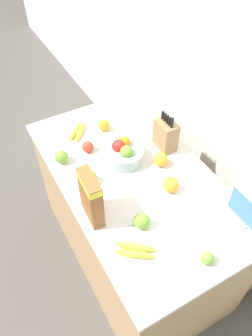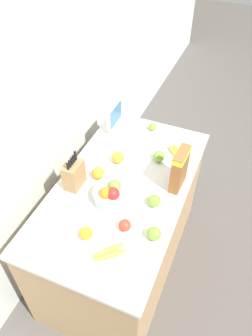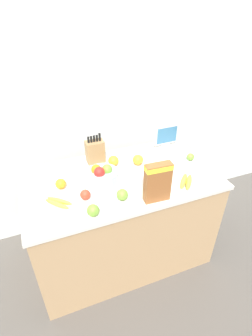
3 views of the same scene
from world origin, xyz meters
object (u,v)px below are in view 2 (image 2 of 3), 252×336
(apple_middle, at_px, (153,127))
(apple_rightmost, at_px, (154,201))
(fruit_bowl, at_px, (112,194))
(apple_by_knife_block, at_px, (159,156))
(knife_block, at_px, (74,174))
(apple_near_bananas, at_px, (154,234))
(banana_bunch_right, at_px, (178,153))
(orange_mid_left, at_px, (86,233))
(orange_front_left, at_px, (98,173))
(banana_bunch_left, at_px, (109,253))
(cereal_box, at_px, (180,168))
(orange_near_bowl, at_px, (118,157))
(small_monitor, at_px, (115,115))
(apple_front, at_px, (125,225))

(apple_middle, xyz_separation_m, apple_rightmost, (-0.73, -0.27, 0.01))
(fruit_bowl, bearing_deg, apple_by_knife_block, -18.42)
(knife_block, bearing_deg, apple_near_bananas, -107.11)
(knife_block, bearing_deg, banana_bunch_right, -44.52)
(apple_middle, distance_m, orange_mid_left, 1.11)
(apple_by_knife_block, distance_m, apple_near_bananas, 0.66)
(knife_block, xyz_separation_m, orange_front_left, (0.12, -0.11, -0.06))
(orange_front_left, height_order, orange_mid_left, orange_front_left)
(apple_middle, relative_size, orange_mid_left, 0.82)
(banana_bunch_left, height_order, orange_mid_left, orange_mid_left)
(fruit_bowl, distance_m, orange_mid_left, 0.32)
(cereal_box, distance_m, orange_near_bowl, 0.48)
(cereal_box, height_order, apple_near_bananas, cereal_box)
(small_monitor, distance_m, orange_mid_left, 1.06)
(cereal_box, height_order, fruit_bowl, cereal_box)
(apple_by_knife_block, xyz_separation_m, orange_near_bowl, (-0.13, 0.27, 0.00))
(small_monitor, relative_size, apple_by_knife_block, 2.78)
(knife_block, bearing_deg, orange_mid_left, -142.34)
(apple_middle, xyz_separation_m, orange_mid_left, (-1.11, 0.01, 0.01))
(apple_front, bearing_deg, apple_rightmost, -22.45)
(cereal_box, xyz_separation_m, orange_near_bowl, (0.06, 0.46, -0.12))
(banana_bunch_right, relative_size, apple_near_bananas, 2.47)
(apple_rightmost, height_order, orange_front_left, orange_front_left)
(orange_near_bowl, bearing_deg, cereal_box, -97.02)
(small_monitor, bearing_deg, apple_front, -152.41)
(knife_block, relative_size, apple_front, 3.96)
(banana_bunch_left, height_order, banana_bunch_right, banana_bunch_right)
(apple_front, bearing_deg, orange_front_left, 45.82)
(banana_bunch_right, height_order, orange_mid_left, orange_mid_left)
(banana_bunch_right, xyz_separation_m, apple_by_knife_block, (-0.11, 0.11, 0.02))
(apple_middle, xyz_separation_m, apple_by_knife_block, (-0.32, -0.16, 0.01))
(apple_middle, bearing_deg, orange_mid_left, 179.24)
(cereal_box, distance_m, banana_bunch_right, 0.34)
(knife_block, distance_m, small_monitor, 0.68)
(orange_mid_left, bearing_deg, fruit_bowl, -3.86)
(small_monitor, xyz_separation_m, banana_bunch_left, (-1.07, -0.45, -0.10))
(banana_bunch_right, xyz_separation_m, orange_near_bowl, (-0.24, 0.38, 0.03))
(orange_front_left, xyz_separation_m, orange_near_bowl, (0.20, -0.06, 0.00))
(apple_front, distance_m, orange_front_left, 0.46)
(small_monitor, bearing_deg, banana_bunch_right, -102.51)
(cereal_box, xyz_separation_m, banana_bunch_left, (-0.65, 0.20, -0.14))
(orange_front_left, distance_m, orange_near_bowl, 0.20)
(apple_rightmost, bearing_deg, banana_bunch_left, 165.42)
(cereal_box, xyz_separation_m, apple_near_bananas, (-0.45, 0.01, -0.12))
(apple_middle, relative_size, orange_front_left, 0.73)
(banana_bunch_right, distance_m, apple_front, 0.77)
(knife_block, xyz_separation_m, fruit_bowl, (-0.03, -0.28, -0.05))
(apple_by_knife_block, bearing_deg, knife_block, 135.24)
(fruit_bowl, bearing_deg, apple_rightmost, -75.94)
(knife_block, bearing_deg, small_monitor, 1.35)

